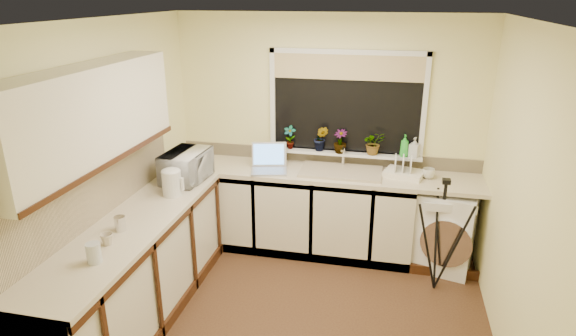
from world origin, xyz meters
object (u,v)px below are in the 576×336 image
at_px(steel_jar, 120,224).
at_px(soap_bottle_clear, 414,147).
at_px(plant_b, 321,138).
at_px(cup_left, 107,239).
at_px(cup_back, 428,174).
at_px(laptop, 269,163).
at_px(dish_rack, 404,174).
at_px(soap_bottle_green, 405,146).
at_px(tripod, 440,236).
at_px(plant_a, 290,137).
at_px(kettle, 172,183).
at_px(plant_d, 374,143).
at_px(microwave, 186,166).
at_px(plant_c, 340,141).
at_px(glass_jug, 94,253).
at_px(washing_machine, 444,228).

bearing_deg(steel_jar, soap_bottle_clear, 39.82).
xyz_separation_m(steel_jar, plant_b, (1.27, 1.85, 0.23)).
bearing_deg(cup_left, cup_back, 38.88).
xyz_separation_m(laptop, cup_back, (1.60, 0.09, -0.02)).
xyz_separation_m(dish_rack, soap_bottle_green, (-0.01, 0.17, 0.24)).
bearing_deg(plant_b, soap_bottle_green, -0.44).
height_order(tripod, plant_a, plant_a).
height_order(kettle, soap_bottle_green, soap_bottle_green).
xyz_separation_m(tripod, soap_bottle_green, (-0.36, 0.72, 0.61)).
distance_m(steel_jar, plant_d, 2.60).
height_order(kettle, tripod, kettle).
xyz_separation_m(kettle, microwave, (-0.02, 0.38, 0.03)).
bearing_deg(tripod, soap_bottle_clear, 132.71).
xyz_separation_m(soap_bottle_green, cup_left, (-2.10, -2.07, -0.22)).
xyz_separation_m(dish_rack, soap_bottle_clear, (0.09, 0.18, 0.22)).
relative_size(plant_a, plant_b, 0.93).
relative_size(plant_a, plant_c, 1.02).
bearing_deg(soap_bottle_clear, glass_jug, -132.76).
height_order(plant_d, soap_bottle_green, plant_d).
relative_size(tripod, glass_jug, 7.70).
distance_m(plant_b, cup_left, 2.43).
relative_size(tripod, soap_bottle_green, 4.81).
xyz_separation_m(plant_b, soap_bottle_clear, (0.96, 0.00, -0.03)).
relative_size(plant_b, soap_bottle_clear, 1.32).
height_order(plant_a, plant_b, plant_b).
bearing_deg(cup_back, plant_a, 172.50).
bearing_deg(plant_b, tripod, -30.71).
bearing_deg(plant_d, laptop, -164.92).
height_order(plant_b, soap_bottle_clear, plant_b).
xyz_separation_m(laptop, plant_d, (1.04, 0.28, 0.20)).
distance_m(kettle, soap_bottle_clear, 2.42).
xyz_separation_m(glass_jug, soap_bottle_clear, (2.14, 2.32, 0.18)).
height_order(washing_machine, dish_rack, dish_rack).
height_order(tripod, cup_back, tripod).
bearing_deg(washing_machine, cup_back, 174.24).
height_order(laptop, plant_b, plant_b).
bearing_deg(cup_left, microwave, 88.23).
bearing_deg(plant_c, soap_bottle_green, 1.40).
relative_size(dish_rack, cup_back, 2.96).
bearing_deg(glass_jug, soap_bottle_clear, 47.24).
relative_size(kettle, cup_back, 1.82).
distance_m(glass_jug, plant_a, 2.48).
bearing_deg(glass_jug, plant_d, 53.15).
bearing_deg(microwave, laptop, -53.55).
relative_size(dish_rack, plant_d, 1.53).
distance_m(dish_rack, plant_d, 0.44).
height_order(dish_rack, plant_b, plant_b).
distance_m(washing_machine, steel_jar, 3.07).
xyz_separation_m(glass_jug, cup_left, (-0.05, 0.24, -0.03)).
distance_m(plant_d, soap_bottle_green, 0.31).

